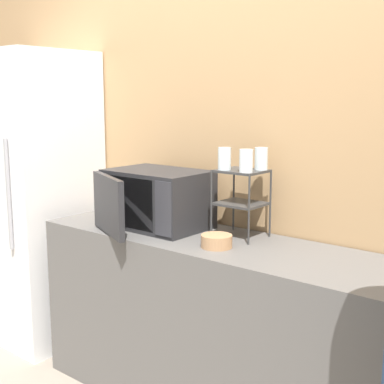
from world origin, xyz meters
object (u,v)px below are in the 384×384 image
(microwave, at_px, (155,199))
(refrigerator, at_px, (35,198))
(glass_back_right, at_px, (261,159))
(glass_front_left, at_px, (224,159))
(bowl, at_px, (217,241))
(glass_front_right, at_px, (246,161))
(dish_rack, at_px, (241,189))

(microwave, height_order, refrigerator, refrigerator)
(microwave, distance_m, glass_back_right, 0.62)
(glass_front_left, height_order, bowl, glass_front_left)
(glass_back_right, xyz_separation_m, refrigerator, (-1.60, -0.21, -0.36))
(glass_back_right, xyz_separation_m, glass_front_right, (-0.01, -0.12, 0.00))
(microwave, relative_size, glass_back_right, 5.09)
(glass_front_right, bearing_deg, glass_front_left, 175.75)
(microwave, bearing_deg, dish_rack, 14.63)
(dish_rack, relative_size, glass_back_right, 3.08)
(dish_rack, distance_m, glass_back_right, 0.18)
(microwave, bearing_deg, glass_front_right, 6.53)
(bowl, relative_size, refrigerator, 0.08)
(glass_front_left, distance_m, glass_back_right, 0.18)
(glass_front_left, relative_size, bowl, 0.75)
(dish_rack, xyz_separation_m, glass_front_left, (-0.07, -0.05, 0.15))
(glass_front_right, height_order, refrigerator, refrigerator)
(glass_front_right, bearing_deg, dish_rack, 137.46)
(dish_rack, relative_size, glass_front_left, 3.08)
(glass_back_right, distance_m, glass_front_right, 0.12)
(microwave, distance_m, glass_front_left, 0.47)
(microwave, xyz_separation_m, glass_front_left, (0.40, 0.07, 0.24))
(glass_back_right, bearing_deg, microwave, -161.22)
(bowl, bearing_deg, refrigerator, 177.14)
(microwave, distance_m, bowl, 0.52)
(bowl, bearing_deg, glass_front_right, 74.91)
(dish_rack, relative_size, bowl, 2.32)
(microwave, relative_size, dish_rack, 1.65)
(glass_front_left, bearing_deg, microwave, -169.98)
(microwave, xyz_separation_m, glass_front_right, (0.54, 0.06, 0.24))
(dish_rack, bearing_deg, refrigerator, -174.32)
(microwave, xyz_separation_m, refrigerator, (-1.05, -0.03, -0.12))
(glass_back_right, bearing_deg, glass_front_right, -92.96)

